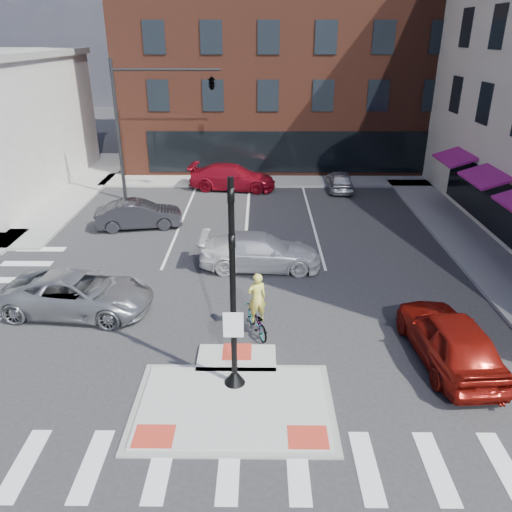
{
  "coord_description": "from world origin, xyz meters",
  "views": [
    {
      "loc": [
        0.7,
        -11.09,
        9.19
      ],
      "look_at": [
        0.56,
        5.03,
        2.0
      ],
      "focal_mm": 35.0,
      "sensor_mm": 36.0,
      "label": 1
    }
  ],
  "objects_px": {
    "bg_car_red": "(232,177)",
    "cyclist": "(257,313)",
    "white_pickup": "(260,251)",
    "bg_car_silver": "(340,180)",
    "bg_car_dark": "(139,215)",
    "red_sedan": "(450,338)",
    "silver_suv": "(79,294)"
  },
  "relations": [
    {
      "from": "red_sedan",
      "to": "bg_car_silver",
      "type": "xyz_separation_m",
      "value": [
        -0.65,
        18.34,
        -0.18
      ]
    },
    {
      "from": "red_sedan",
      "to": "bg_car_red",
      "type": "distance_m",
      "value": 19.96
    },
    {
      "from": "bg_car_red",
      "to": "cyclist",
      "type": "distance_m",
      "value": 17.04
    },
    {
      "from": "silver_suv",
      "to": "red_sedan",
      "type": "bearing_deg",
      "value": -97.35
    },
    {
      "from": "red_sedan",
      "to": "white_pickup",
      "type": "distance_m",
      "value": 8.78
    },
    {
      "from": "white_pickup",
      "to": "bg_car_silver",
      "type": "distance_m",
      "value": 12.74
    },
    {
      "from": "white_pickup",
      "to": "bg_car_silver",
      "type": "relative_size",
      "value": 1.38
    },
    {
      "from": "white_pickup",
      "to": "silver_suv",
      "type": "bearing_deg",
      "value": 121.34
    },
    {
      "from": "silver_suv",
      "to": "bg_car_dark",
      "type": "xyz_separation_m",
      "value": [
        0.24,
        8.57,
        -0.02
      ]
    },
    {
      "from": "red_sedan",
      "to": "cyclist",
      "type": "xyz_separation_m",
      "value": [
        -5.82,
        1.54,
        -0.08
      ]
    },
    {
      "from": "silver_suv",
      "to": "bg_car_red",
      "type": "bearing_deg",
      "value": -10.82
    },
    {
      "from": "white_pickup",
      "to": "cyclist",
      "type": "relative_size",
      "value": 2.34
    },
    {
      "from": "white_pickup",
      "to": "bg_car_dark",
      "type": "distance_m",
      "value": 7.86
    },
    {
      "from": "bg_car_red",
      "to": "silver_suv",
      "type": "bearing_deg",
      "value": 170.66
    },
    {
      "from": "red_sedan",
      "to": "bg_car_dark",
      "type": "bearing_deg",
      "value": -48.32
    },
    {
      "from": "red_sedan",
      "to": "bg_car_dark",
      "type": "distance_m",
      "value": 16.54
    },
    {
      "from": "red_sedan",
      "to": "white_pickup",
      "type": "relative_size",
      "value": 0.93
    },
    {
      "from": "silver_suv",
      "to": "white_pickup",
      "type": "height_order",
      "value": "white_pickup"
    },
    {
      "from": "silver_suv",
      "to": "bg_car_red",
      "type": "relative_size",
      "value": 0.96
    },
    {
      "from": "bg_car_dark",
      "to": "bg_car_silver",
      "type": "relative_size",
      "value": 1.16
    },
    {
      "from": "silver_suv",
      "to": "bg_car_dark",
      "type": "relative_size",
      "value": 1.22
    },
    {
      "from": "red_sedan",
      "to": "bg_car_dark",
      "type": "height_order",
      "value": "red_sedan"
    },
    {
      "from": "bg_car_dark",
      "to": "white_pickup",
      "type": "bearing_deg",
      "value": -138.31
    },
    {
      "from": "red_sedan",
      "to": "bg_car_red",
      "type": "bearing_deg",
      "value": -72.52
    },
    {
      "from": "red_sedan",
      "to": "bg_car_silver",
      "type": "relative_size",
      "value": 1.29
    },
    {
      "from": "red_sedan",
      "to": "cyclist",
      "type": "distance_m",
      "value": 6.02
    },
    {
      "from": "white_pickup",
      "to": "bg_car_red",
      "type": "xyz_separation_m",
      "value": [
        -1.79,
        11.84,
        0.05
      ]
    },
    {
      "from": "red_sedan",
      "to": "bg_car_red",
      "type": "height_order",
      "value": "red_sedan"
    },
    {
      "from": "bg_car_dark",
      "to": "red_sedan",
      "type": "bearing_deg",
      "value": -144.57
    },
    {
      "from": "white_pickup",
      "to": "cyclist",
      "type": "distance_m",
      "value": 5.12
    },
    {
      "from": "bg_car_red",
      "to": "cyclist",
      "type": "height_order",
      "value": "cyclist"
    },
    {
      "from": "white_pickup",
      "to": "bg_car_dark",
      "type": "height_order",
      "value": "white_pickup"
    }
  ]
}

